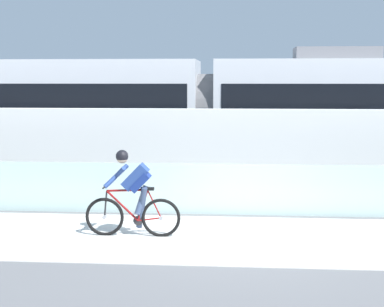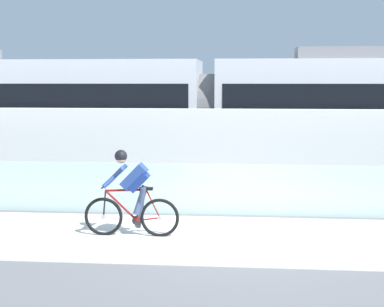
% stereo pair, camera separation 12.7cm
% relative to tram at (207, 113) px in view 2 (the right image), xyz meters
% --- Properties ---
extents(ground_plane, '(200.00, 200.00, 0.00)m').
position_rel_tram_xyz_m(ground_plane, '(0.89, -6.85, -1.89)').
color(ground_plane, slate).
extents(bike_path_deck, '(32.00, 3.20, 0.01)m').
position_rel_tram_xyz_m(bike_path_deck, '(0.89, -6.85, -1.89)').
color(bike_path_deck, silver).
rests_on(bike_path_deck, ground).
extents(glass_parapet, '(32.00, 0.05, 1.10)m').
position_rel_tram_xyz_m(glass_parapet, '(0.89, -5.00, -1.34)').
color(glass_parapet, '#ADC6C1').
rests_on(glass_parapet, ground).
extents(concrete_barrier_wall, '(32.00, 0.36, 2.17)m').
position_rel_tram_xyz_m(concrete_barrier_wall, '(0.89, -3.20, -0.81)').
color(concrete_barrier_wall, silver).
rests_on(concrete_barrier_wall, ground).
extents(tram_rail_near, '(32.00, 0.08, 0.01)m').
position_rel_tram_xyz_m(tram_rail_near, '(0.89, -0.72, -1.89)').
color(tram_rail_near, '#595654').
rests_on(tram_rail_near, ground).
extents(tram_rail_far, '(32.00, 0.08, 0.01)m').
position_rel_tram_xyz_m(tram_rail_far, '(0.89, 0.72, -1.89)').
color(tram_rail_far, '#595654').
rests_on(tram_rail_far, ground).
extents(tram, '(22.56, 2.54, 3.81)m').
position_rel_tram_xyz_m(tram, '(0.00, 0.00, 0.00)').
color(tram, silver).
rests_on(tram, ground).
extents(cyclist_on_bike, '(1.77, 0.58, 1.61)m').
position_rel_tram_xyz_m(cyclist_on_bike, '(-0.98, -6.85, -1.11)').
color(cyclist_on_bike, black).
rests_on(cyclist_on_bike, ground).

